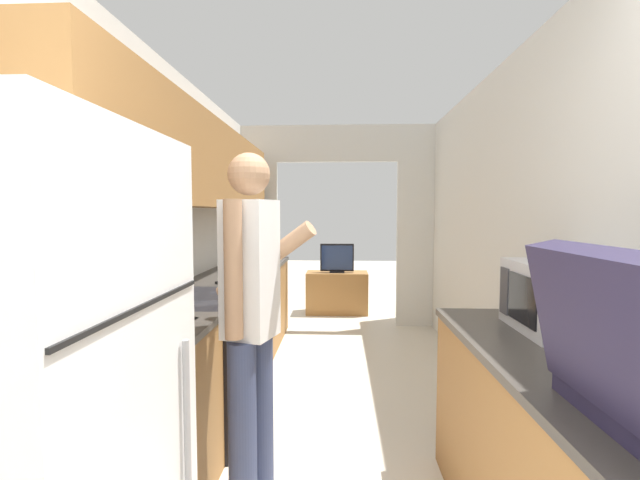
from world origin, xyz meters
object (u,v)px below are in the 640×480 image
(microwave, at_px, (554,297))
(tv_cabinet, at_px, (337,292))
(person, at_px, (251,322))
(refrigerator, at_px, (11,438))
(television, at_px, (337,258))
(range_oven, at_px, (196,363))
(knife, at_px, (223,281))

(microwave, height_order, tv_cabinet, microwave)
(person, relative_size, tv_cabinet, 1.97)
(refrigerator, relative_size, person, 0.97)
(microwave, distance_m, television, 4.12)
(range_oven, bearing_deg, television, 74.86)
(microwave, bearing_deg, television, 104.35)
(range_oven, bearing_deg, microwave, -20.27)
(refrigerator, xyz_separation_m, range_oven, (-0.06, 1.61, -0.38))
(refrigerator, height_order, tv_cabinet, refrigerator)
(refrigerator, distance_m, person, 1.00)
(refrigerator, height_order, knife, refrigerator)
(refrigerator, distance_m, microwave, 2.07)
(person, relative_size, microwave, 3.61)
(microwave, distance_m, knife, 2.30)
(refrigerator, distance_m, knife, 2.21)
(tv_cabinet, bearing_deg, person, -95.21)
(microwave, bearing_deg, person, -179.00)
(person, relative_size, television, 3.62)
(microwave, bearing_deg, range_oven, 159.73)
(tv_cabinet, bearing_deg, television, -90.00)
(refrigerator, height_order, television, refrigerator)
(person, height_order, tv_cabinet, person)
(microwave, bearing_deg, refrigerator, -153.88)
(person, bearing_deg, tv_cabinet, 11.99)
(television, bearing_deg, range_oven, -105.14)
(range_oven, height_order, person, person)
(refrigerator, distance_m, television, 4.96)
(range_oven, distance_m, knife, 0.74)
(range_oven, relative_size, person, 0.60)
(knife, bearing_deg, tv_cabinet, 93.74)
(range_oven, distance_m, microwave, 2.12)
(microwave, bearing_deg, tv_cabinet, 104.20)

